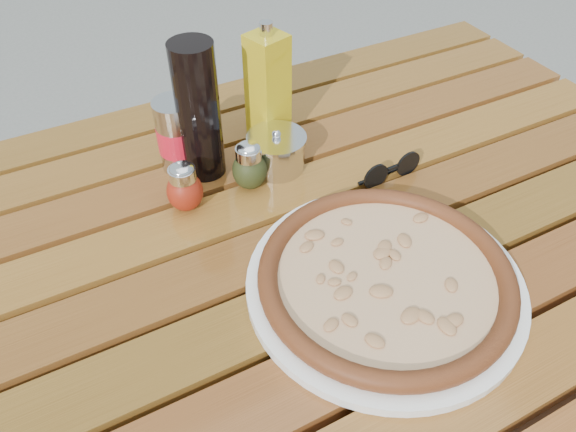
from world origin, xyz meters
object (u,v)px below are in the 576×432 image
dark_bottle (198,112)px  sunglasses (391,170)px  table (294,275)px  pizza (386,276)px  parmesan_tin (277,151)px  olive_oil_cruet (268,90)px  pepper_shaker (184,187)px  oregano_shaker (249,166)px  soda_can (178,136)px  plate (385,284)px

dark_bottle → sunglasses: dark_bottle is taller
table → pizza: bearing=-64.9°
table → parmesan_tin: bearing=71.4°
table → olive_oil_cruet: 0.30m
parmesan_tin → sunglasses: bearing=-37.2°
pizza → olive_oil_cruet: 0.38m
pepper_shaker → oregano_shaker: (0.11, 0.00, 0.00)m
pepper_shaker → oregano_shaker: same height
pizza → pepper_shaker: 0.32m
table → oregano_shaker: oregano_shaker is taller
oregano_shaker → dark_bottle: bearing=124.5°
olive_oil_cruet → soda_can: bearing=-179.6°
plate → pepper_shaker: 0.32m
pizza → dark_bottle: (-0.11, 0.34, 0.09)m
oregano_shaker → dark_bottle: dark_bottle is taller
table → sunglasses: 0.23m
pepper_shaker → soda_can: bearing=73.6°
soda_can → plate: bearing=-68.9°
sunglasses → dark_bottle: bearing=145.7°
pizza → dark_bottle: 0.37m
olive_oil_cruet → oregano_shaker: bearing=-129.7°
pepper_shaker → oregano_shaker: bearing=0.4°
oregano_shaker → sunglasses: size_ratio=0.75×
soda_can → pepper_shaker: bearing=-106.4°
soda_can → oregano_shaker: bearing=-52.2°
table → soda_can: (-0.08, 0.24, 0.13)m
pizza → parmesan_tin: (-0.01, 0.29, 0.01)m
plate → pizza: pizza is taller
table → pepper_shaker: 0.21m
plate → pizza: bearing=180.0°
plate → olive_oil_cruet: bearing=87.4°
dark_bottle → olive_oil_cruet: bearing=12.9°
sunglasses → table: bearing=-168.1°
pizza → pepper_shaker: (-0.17, 0.27, 0.02)m
olive_oil_cruet → parmesan_tin: bearing=-107.4°
plate → parmesan_tin: bearing=91.4°
pepper_shaker → olive_oil_cruet: bearing=28.0°
oregano_shaker → sunglasses: 0.22m
parmesan_tin → soda_can: bearing=150.9°
soda_can → olive_oil_cruet: bearing=0.4°
plate → soda_can: 0.40m
parmesan_tin → pepper_shaker: bearing=-171.7°
table → dark_bottle: bearing=104.0°
table → oregano_shaker: (-0.00, 0.14, 0.11)m
pizza → oregano_shaker: bearing=103.7°
oregano_shaker → parmesan_tin: bearing=21.7°
dark_bottle → sunglasses: size_ratio=2.00×
pizza → pepper_shaker: pepper_shaker is taller
oregano_shaker → olive_oil_cruet: size_ratio=0.39×
pizza → soda_can: (-0.14, 0.37, 0.04)m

